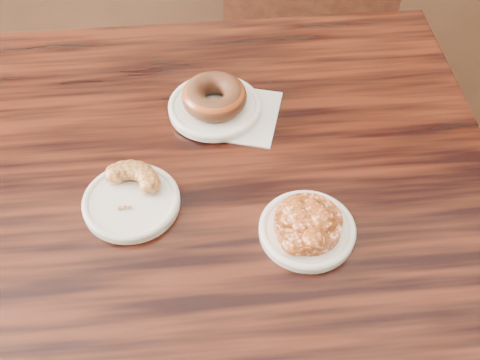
{
  "coord_description": "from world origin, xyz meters",
  "views": [
    {
      "loc": [
        -0.05,
        -0.68,
        1.52
      ],
      "look_at": [
        -0.06,
        -0.08,
        0.8
      ],
      "focal_mm": 45.0,
      "sensor_mm": 36.0,
      "label": 1
    }
  ],
  "objects_px": {
    "cruller_fragment": "(130,194)",
    "cafe_table": "(225,305)",
    "glazed_donut": "(214,96)",
    "apple_fritter": "(308,222)",
    "chair_far": "(311,6)"
  },
  "relations": [
    {
      "from": "cruller_fragment",
      "to": "cafe_table",
      "type": "bearing_deg",
      "value": 8.07
    },
    {
      "from": "cafe_table",
      "to": "cruller_fragment",
      "type": "xyz_separation_m",
      "value": [
        -0.14,
        -0.02,
        0.4
      ]
    },
    {
      "from": "glazed_donut",
      "to": "apple_fritter",
      "type": "height_order",
      "value": "glazed_donut"
    },
    {
      "from": "cafe_table",
      "to": "cruller_fragment",
      "type": "height_order",
      "value": "cruller_fragment"
    },
    {
      "from": "cafe_table",
      "to": "chair_far",
      "type": "bearing_deg",
      "value": 70.39
    },
    {
      "from": "cruller_fragment",
      "to": "chair_far",
      "type": "bearing_deg",
      "value": 69.14
    },
    {
      "from": "chair_far",
      "to": "apple_fritter",
      "type": "relative_size",
      "value": 6.17
    },
    {
      "from": "glazed_donut",
      "to": "apple_fritter",
      "type": "distance_m",
      "value": 0.31
    },
    {
      "from": "cafe_table",
      "to": "glazed_donut",
      "type": "height_order",
      "value": "glazed_donut"
    },
    {
      "from": "cafe_table",
      "to": "apple_fritter",
      "type": "bearing_deg",
      "value": -33.87
    },
    {
      "from": "cafe_table",
      "to": "apple_fritter",
      "type": "height_order",
      "value": "apple_fritter"
    },
    {
      "from": "chair_far",
      "to": "cafe_table",
      "type": "bearing_deg",
      "value": 84.49
    },
    {
      "from": "cafe_table",
      "to": "apple_fritter",
      "type": "xyz_separation_m",
      "value": [
        0.14,
        -0.07,
        0.4
      ]
    },
    {
      "from": "glazed_donut",
      "to": "cruller_fragment",
      "type": "relative_size",
      "value": 1.01
    },
    {
      "from": "glazed_donut",
      "to": "cruller_fragment",
      "type": "bearing_deg",
      "value": -119.93
    }
  ]
}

